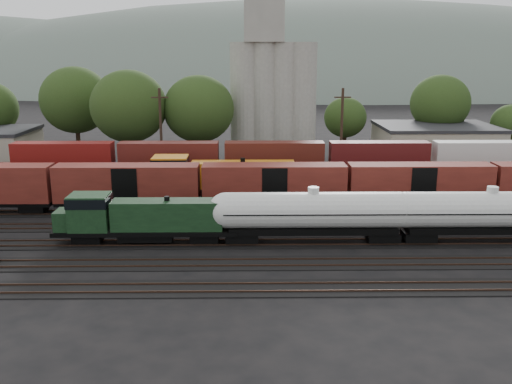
{
  "coord_description": "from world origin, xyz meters",
  "views": [
    {
      "loc": [
        -0.44,
        -53.34,
        16.82
      ],
      "look_at": [
        0.33,
        2.0,
        3.0
      ],
      "focal_mm": 40.0,
      "sensor_mm": 36.0,
      "label": 1
    }
  ],
  "objects_px": {
    "green_locomotive": "(136,218)",
    "orange_locomotive": "(214,177)",
    "tank_car_a": "(313,212)",
    "grain_silo": "(272,87)"
  },
  "relations": [
    {
      "from": "green_locomotive",
      "to": "grain_silo",
      "type": "bearing_deg",
      "value": 71.53
    },
    {
      "from": "tank_car_a",
      "to": "orange_locomotive",
      "type": "xyz_separation_m",
      "value": [
        -9.64,
        15.0,
        -0.11
      ]
    },
    {
      "from": "green_locomotive",
      "to": "tank_car_a",
      "type": "bearing_deg",
      "value": 0.0
    },
    {
      "from": "tank_car_a",
      "to": "grain_silo",
      "type": "xyz_separation_m",
      "value": [
        -1.99,
        41.0,
        8.38
      ]
    },
    {
      "from": "green_locomotive",
      "to": "orange_locomotive",
      "type": "bearing_deg",
      "value": 68.09
    },
    {
      "from": "green_locomotive",
      "to": "orange_locomotive",
      "type": "relative_size",
      "value": 0.83
    },
    {
      "from": "orange_locomotive",
      "to": "tank_car_a",
      "type": "bearing_deg",
      "value": -57.26
    },
    {
      "from": "green_locomotive",
      "to": "tank_car_a",
      "type": "xyz_separation_m",
      "value": [
        15.68,
        0.0,
        0.42
      ]
    },
    {
      "from": "tank_car_a",
      "to": "green_locomotive",
      "type": "bearing_deg",
      "value": -180.0
    },
    {
      "from": "grain_silo",
      "to": "orange_locomotive",
      "type": "bearing_deg",
      "value": -106.41
    }
  ]
}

